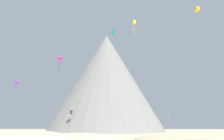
{
  "coord_description": "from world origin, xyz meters",
  "views": [
    {
      "loc": [
        5.98,
        -25.11,
        2.81
      ],
      "look_at": [
        1.77,
        42.63,
        21.06
      ],
      "focal_mm": 33.63,
      "sensor_mm": 36.0,
      "label": 1
    }
  ],
  "objects": [
    {
      "name": "kite_yellow_high",
      "position": [
        8.85,
        28.12,
        30.72
      ],
      "size": [
        1.03,
        1.06,
        4.73
      ],
      "rotation": [
        0.0,
        0.0,
        0.3
      ],
      "color": "yellow"
    },
    {
      "name": "kite_teal_high",
      "position": [
        2.61,
        34.64,
        31.1
      ],
      "size": [
        1.32,
        1.3,
        3.43
      ],
      "rotation": [
        0.0,
        0.0,
        0.93
      ],
      "color": "teal"
    },
    {
      "name": "rock_massif",
      "position": [
        -5.74,
        86.86,
        23.66
      ],
      "size": [
        85.01,
        85.01,
        53.52
      ],
      "color": "gray",
      "rests_on": "ground_plane"
    },
    {
      "name": "kite_black_low",
      "position": [
        -15.85,
        59.82,
        8.28
      ],
      "size": [
        1.38,
        1.32,
        4.43
      ],
      "rotation": [
        0.0,
        0.0,
        4.9
      ],
      "color": "black"
    },
    {
      "name": "kite_violet_low",
      "position": [
        -17.82,
        18.66,
        11.89
      ],
      "size": [
        0.77,
        0.8,
        0.9
      ],
      "rotation": [
        0.0,
        0.0,
        3.1
      ],
      "color": "purple"
    },
    {
      "name": "kite_gold_high",
      "position": [
        24.14,
        22.41,
        30.9
      ],
      "size": [
        1.34,
        1.3,
        1.1
      ],
      "rotation": [
        0.0,
        0.0,
        1.9
      ],
      "color": "gold"
    },
    {
      "name": "dune_foreground_left",
      "position": [
        14.56,
        21.38,
        0.0
      ],
      "size": [
        17.42,
        21.0,
        1.97
      ],
      "primitive_type": "ellipsoid",
      "rotation": [
        0.0,
        0.0,
        0.27
      ],
      "color": "beige",
      "rests_on": "ground_plane"
    },
    {
      "name": "kite_cyan_low",
      "position": [
        19.8,
        43.41,
        6.75
      ],
      "size": [
        0.38,
        0.86,
        3.57
      ],
      "rotation": [
        0.0,
        0.0,
        3.8
      ],
      "color": "#33BCDB"
    },
    {
      "name": "kite_magenta_mid",
      "position": [
        -14.8,
        37.88,
        23.7
      ],
      "size": [
        1.31,
        1.22,
        4.96
      ],
      "rotation": [
        0.0,
        0.0,
        4.66
      ],
      "color": "#D1339E"
    },
    {
      "name": "dune_back_low",
      "position": [
        -4.0,
        23.62,
        0.0
      ],
      "size": [
        24.24,
        20.17,
        2.82
      ],
      "primitive_type": "ellipsoid",
      "rotation": [
        0.0,
        0.0,
        2.61
      ],
      "color": "beige",
      "rests_on": "ground_plane"
    }
  ]
}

